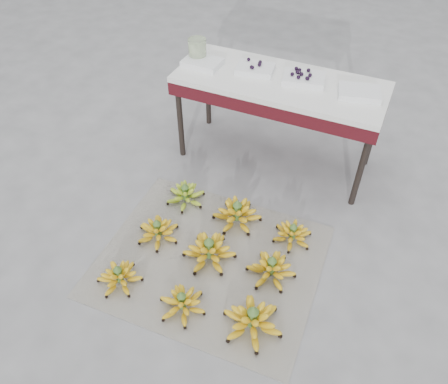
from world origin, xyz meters
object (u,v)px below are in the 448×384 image
at_px(bunch_front_center, 182,303).
at_px(tray_far_left, 203,63).
at_px(newspaper_mat, 210,260).
at_px(bunch_mid_center, 209,251).
at_px(bunch_mid_left, 158,231).
at_px(bunch_front_right, 252,320).
at_px(bunch_mid_right, 271,269).
at_px(tray_right, 304,78).
at_px(vendor_table, 279,90).
at_px(bunch_back_right, 292,234).
at_px(bunch_back_left, 186,195).
at_px(bunch_front_left, 119,277).
at_px(glass_jar, 197,50).
at_px(tray_left, 255,69).
at_px(tray_far_right, 359,93).
at_px(bunch_back_center, 237,214).

distance_m(bunch_front_center, tray_far_left, 1.58).
relative_size(newspaper_mat, bunch_mid_center, 3.69).
bearing_deg(bunch_mid_left, bunch_front_right, -11.28).
height_order(bunch_mid_right, tray_right, tray_right).
relative_size(bunch_mid_center, vendor_table, 0.25).
xyz_separation_m(bunch_back_right, tray_far_left, (-0.91, 0.66, 0.61)).
distance_m(newspaper_mat, tray_right, 1.28).
bearing_deg(bunch_mid_left, bunch_front_center, -33.31).
height_order(bunch_mid_right, bunch_back_left, bunch_mid_right).
height_order(bunch_front_left, glass_jar, glass_jar).
bearing_deg(bunch_front_left, tray_left, 78.92).
xyz_separation_m(bunch_back_right, tray_far_right, (0.13, 0.71, 0.61)).
xyz_separation_m(newspaper_mat, vendor_table, (0.02, 1.04, 0.57)).
height_order(bunch_front_right, tray_far_right, tray_far_right).
xyz_separation_m(tray_far_left, tray_left, (0.35, 0.06, 0.00)).
distance_m(bunch_front_center, bunch_mid_center, 0.36).
relative_size(tray_far_right, glass_jar, 1.87).
relative_size(bunch_front_right, bunch_back_center, 1.24).
bearing_deg(tray_left, bunch_back_left, -105.44).
xyz_separation_m(bunch_mid_left, tray_left, (0.20, 1.04, 0.61)).
relative_size(bunch_front_left, bunch_front_right, 0.66).
bearing_deg(tray_right, bunch_front_center, -96.12).
bearing_deg(tray_far_left, newspaper_mat, -62.71).
height_order(bunch_front_right, tray_right, tray_right).
bearing_deg(bunch_back_center, bunch_mid_right, -44.21).
relative_size(bunch_back_right, tray_right, 1.01).
distance_m(vendor_table, tray_far_right, 0.51).
xyz_separation_m(bunch_back_center, tray_far_right, (0.49, 0.70, 0.60)).
relative_size(bunch_mid_right, vendor_table, 0.21).
bearing_deg(glass_jar, bunch_front_left, -82.31).
xyz_separation_m(bunch_back_left, tray_right, (0.52, 0.70, 0.61)).
relative_size(bunch_front_right, tray_far_left, 1.54).
relative_size(bunch_mid_right, glass_jar, 1.89).
bearing_deg(bunch_front_center, bunch_back_left, 124.95).
bearing_deg(newspaper_mat, bunch_back_center, 86.51).
height_order(bunch_front_right, bunch_mid_center, bunch_front_right).
relative_size(newspaper_mat, bunch_back_left, 3.98).
height_order(bunch_mid_right, tray_left, tray_left).
height_order(bunch_front_center, bunch_mid_left, bunch_mid_left).
distance_m(bunch_front_center, tray_far_right, 1.61).
height_order(tray_far_left, tray_right, tray_right).
bearing_deg(bunch_front_right, bunch_mid_center, 158.92).
height_order(bunch_front_left, bunch_mid_right, bunch_mid_right).
bearing_deg(bunch_front_left, tray_far_left, 93.35).
bearing_deg(bunch_front_left, bunch_mid_right, 25.47).
height_order(tray_far_left, tray_far_right, same).
height_order(bunch_back_left, vendor_table, vendor_table).
bearing_deg(tray_left, tray_far_left, -169.70).
relative_size(bunch_mid_right, tray_right, 0.98).
distance_m(bunch_back_left, tray_far_right, 1.26).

